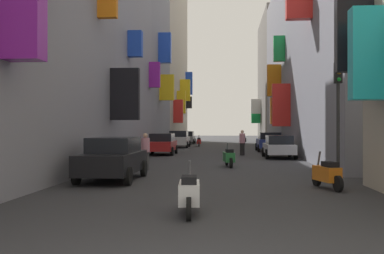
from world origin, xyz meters
name	(u,v)px	position (x,y,z in m)	size (l,w,h in m)	color
ground_plane	(219,152)	(0.00, 30.00, 0.00)	(140.00, 140.00, 0.00)	#2D2D30
building_left_mid_a	(90,7)	(-8.00, 23.23, 9.44)	(6.79, 10.94, 18.90)	gray
building_left_mid_b	(128,67)	(-7.99, 34.23, 7.14)	(7.20, 11.07, 14.29)	gray
building_left_mid_c	(156,53)	(-7.99, 49.88, 10.93)	(7.20, 20.23, 21.89)	#B2A899
building_right_mid_b	(328,53)	(7.99, 29.11, 7.32)	(7.32, 32.82, 14.65)	gray
building_right_mid_c	(286,80)	(7.99, 52.76, 7.80)	(7.26, 14.48, 15.61)	slate
parked_car_silver	(279,146)	(3.78, 23.46, 0.73)	(1.85, 3.92, 1.39)	#B7B7BC
parked_car_white	(179,139)	(-3.93, 38.13, 0.81)	(1.98, 3.95, 1.56)	white
parked_car_red	(162,144)	(-3.90, 26.49, 0.77)	(1.89, 3.91, 1.46)	#B21E1E
parked_car_black	(113,158)	(-3.48, 11.22, 0.79)	(1.90, 4.18, 1.52)	black
parked_car_grey	(187,137)	(-3.98, 47.45, 0.75)	(1.86, 4.18, 1.44)	slate
parked_car_blue	(269,141)	(3.92, 31.36, 0.78)	(1.98, 4.05, 1.49)	navy
scooter_green	(229,157)	(0.67, 17.03, 0.46)	(0.60, 1.93, 1.13)	#287F3D
scooter_white	(189,193)	(-0.25, 5.09, 0.46)	(0.52, 1.95, 1.13)	silver
scooter_silver	(190,139)	(-3.94, 51.08, 0.46)	(0.73, 1.81, 1.13)	#ADADB2
scooter_orange	(327,174)	(3.62, 9.40, 0.46)	(0.71, 1.82, 1.13)	orange
scooter_red	(199,142)	(-2.19, 40.84, 0.46)	(0.51, 1.92, 1.13)	red
scooter_black	(244,140)	(2.55, 47.26, 0.46)	(0.50, 1.83, 1.13)	black
pedestrian_crossing	(145,152)	(-3.01, 15.08, 0.81)	(0.47, 0.47, 1.63)	#3E3E3E
pedestrian_near_left	(242,143)	(1.63, 26.19, 0.85)	(0.48, 0.48, 1.70)	black
traffic_light_near_corner	(338,100)	(4.56, 11.92, 2.88)	(0.26, 0.34, 4.22)	#2D2D2D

